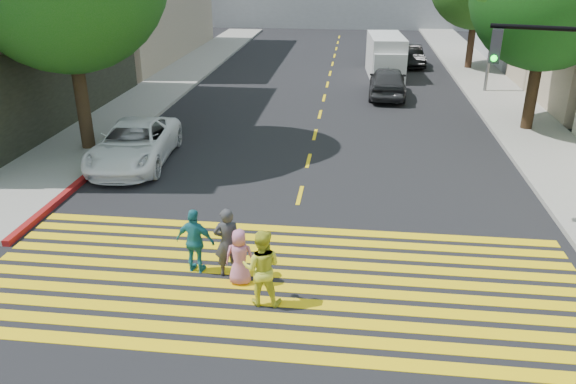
% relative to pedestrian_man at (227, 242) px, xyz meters
% --- Properties ---
extents(ground, '(120.00, 120.00, 0.00)m').
position_rel_pedestrian_man_xyz_m(ground, '(1.16, -1.40, -0.82)').
color(ground, black).
extents(sidewalk_left, '(3.00, 40.00, 0.15)m').
position_rel_pedestrian_man_xyz_m(sidewalk_left, '(-7.34, 20.60, -0.74)').
color(sidewalk_left, gray).
rests_on(sidewalk_left, ground).
extents(sidewalk_right, '(3.00, 60.00, 0.15)m').
position_rel_pedestrian_man_xyz_m(sidewalk_right, '(9.66, 13.60, -0.74)').
color(sidewalk_right, gray).
rests_on(sidewalk_right, ground).
extents(curb_red, '(0.20, 8.00, 0.16)m').
position_rel_pedestrian_man_xyz_m(curb_red, '(-5.74, 4.60, -0.74)').
color(curb_red, maroon).
rests_on(curb_red, ground).
extents(crosswalk, '(13.40, 5.30, 0.01)m').
position_rel_pedestrian_man_xyz_m(crosswalk, '(1.16, -0.12, -0.81)').
color(crosswalk, yellow).
rests_on(crosswalk, ground).
extents(lane_line, '(0.12, 34.40, 0.01)m').
position_rel_pedestrian_man_xyz_m(lane_line, '(1.16, 21.10, -0.81)').
color(lane_line, yellow).
rests_on(lane_line, ground).
extents(pedestrian_man, '(0.67, 0.52, 1.64)m').
position_rel_pedestrian_man_xyz_m(pedestrian_man, '(0.00, 0.00, 0.00)').
color(pedestrian_man, '#313134').
rests_on(pedestrian_man, ground).
extents(pedestrian_woman, '(0.82, 0.64, 1.66)m').
position_rel_pedestrian_man_xyz_m(pedestrian_woman, '(0.93, -0.99, 0.01)').
color(pedestrian_woman, gold).
rests_on(pedestrian_woman, ground).
extents(pedestrian_child, '(0.66, 0.45, 1.29)m').
position_rel_pedestrian_man_xyz_m(pedestrian_child, '(0.33, -0.29, -0.18)').
color(pedestrian_child, '#BA6889').
rests_on(pedestrian_child, ground).
extents(pedestrian_extra, '(0.95, 0.50, 1.54)m').
position_rel_pedestrian_man_xyz_m(pedestrian_extra, '(-0.74, 0.06, -0.05)').
color(pedestrian_extra, '#217481').
rests_on(pedestrian_extra, ground).
extents(white_sedan, '(2.73, 5.21, 1.40)m').
position_rel_pedestrian_man_xyz_m(white_sedan, '(-4.70, 6.67, -0.12)').
color(white_sedan, white).
rests_on(white_sedan, ground).
extents(dark_car_near, '(1.92, 4.48, 1.51)m').
position_rel_pedestrian_man_xyz_m(dark_car_near, '(4.23, 17.22, -0.07)').
color(dark_car_near, '#252627').
rests_on(dark_car_near, ground).
extents(silver_car, '(2.54, 5.03, 1.40)m').
position_rel_pedestrian_man_xyz_m(silver_car, '(4.67, 28.32, -0.12)').
color(silver_car, gray).
rests_on(silver_car, ground).
extents(dark_car_parked, '(1.73, 3.98, 1.27)m').
position_rel_pedestrian_man_xyz_m(dark_car_parked, '(5.97, 25.46, -0.18)').
color(dark_car_parked, black).
rests_on(dark_car_parked, ground).
extents(white_van, '(2.14, 4.97, 2.29)m').
position_rel_pedestrian_man_xyz_m(white_van, '(4.31, 22.01, 0.27)').
color(white_van, silver).
rests_on(white_van, ground).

